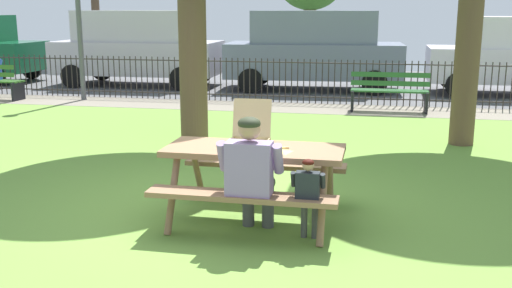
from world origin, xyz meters
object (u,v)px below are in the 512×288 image
at_px(pizza_box_open, 250,134).
at_px(parked_car_left, 138,46).
at_px(adult_at_table, 251,171).
at_px(pizza_slice_on_table, 281,150).
at_px(park_bench_center, 389,92).
at_px(parked_car_center, 314,49).
at_px(picnic_table_foreground, 254,164).
at_px(child_at_table, 308,192).

height_order(pizza_box_open, parked_car_left, parked_car_left).
bearing_deg(adult_at_table, parked_car_left, 116.88).
relative_size(pizza_slice_on_table, park_bench_center, 0.17).
relative_size(pizza_box_open, parked_car_left, 0.10).
xyz_separation_m(pizza_slice_on_table, parked_car_center, (-0.73, 10.36, 0.32)).
bearing_deg(parked_car_center, pizza_slice_on_table, -85.97).
height_order(adult_at_table, parked_car_left, parked_car_left).
xyz_separation_m(parked_car_left, parked_car_center, (4.94, 0.00, 0.00)).
bearing_deg(parked_car_left, pizza_slice_on_table, -61.29).
distance_m(pizza_box_open, pizza_slice_on_table, 0.46).
bearing_deg(park_bench_center, parked_car_center, 120.89).
xyz_separation_m(picnic_table_foreground, pizza_box_open, (-0.08, 0.15, 0.28)).
bearing_deg(pizza_slice_on_table, parked_car_center, 94.03).
bearing_deg(pizza_box_open, child_at_table, -45.07).
bearing_deg(pizza_slice_on_table, picnic_table_foreground, 160.93).
relative_size(pizza_slice_on_table, parked_car_left, 0.06).
bearing_deg(picnic_table_foreground, park_bench_center, 78.12).
bearing_deg(picnic_table_foreground, parked_car_center, 92.45).
distance_m(pizza_box_open, adult_at_table, 0.71).
distance_m(picnic_table_foreground, parked_car_left, 11.59).
relative_size(picnic_table_foreground, pizza_slice_on_table, 6.51).
bearing_deg(pizza_box_open, park_bench_center, 77.25).
xyz_separation_m(adult_at_table, child_at_table, (0.54, -0.03, -0.15)).
xyz_separation_m(child_at_table, park_bench_center, (0.87, 7.58, -0.09)).
distance_m(adult_at_table, park_bench_center, 7.68).
relative_size(park_bench_center, parked_car_center, 0.34).
xyz_separation_m(picnic_table_foreground, park_bench_center, (1.48, 7.05, -0.18)).
distance_m(pizza_slice_on_table, child_at_table, 0.61).
distance_m(pizza_slice_on_table, parked_car_center, 10.39).
height_order(pizza_slice_on_table, child_at_table, child_at_table).
relative_size(picnic_table_foreground, adult_at_table, 1.52).
height_order(park_bench_center, parked_car_center, parked_car_center).
xyz_separation_m(pizza_box_open, park_bench_center, (1.56, 6.89, -0.46)).
bearing_deg(park_bench_center, picnic_table_foreground, -101.88).
height_order(pizza_slice_on_table, park_bench_center, park_bench_center).
height_order(child_at_table, parked_car_center, parked_car_center).
relative_size(picnic_table_foreground, parked_car_center, 0.39).
relative_size(adult_at_table, child_at_table, 1.44).
bearing_deg(picnic_table_foreground, pizza_slice_on_table, -19.07).
bearing_deg(adult_at_table, park_bench_center, 79.41).
bearing_deg(parked_car_center, picnic_table_foreground, -87.55).
xyz_separation_m(picnic_table_foreground, pizza_slice_on_table, (0.29, -0.10, 0.18)).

